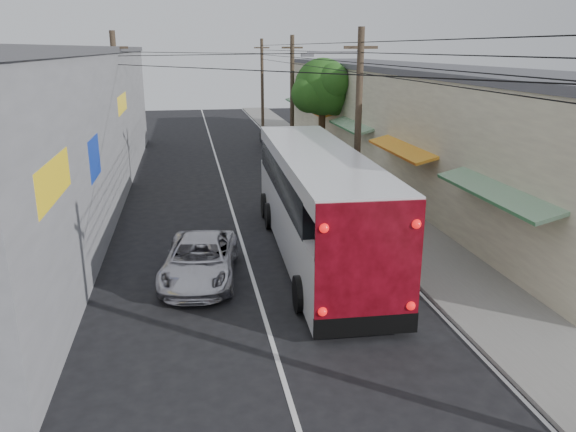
{
  "coord_description": "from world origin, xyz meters",
  "views": [
    {
      "loc": [
        -1.86,
        -9.65,
        7.18
      ],
      "look_at": [
        1.26,
        7.65,
        1.9
      ],
      "focal_mm": 35.0,
      "sensor_mm": 36.0,
      "label": 1
    }
  ],
  "objects_px": {
    "parked_car_far": "(276,139)",
    "pedestrian_near": "(344,186)",
    "parked_suv": "(324,202)",
    "pedestrian_far": "(372,184)",
    "jeepney": "(200,260)",
    "parked_car_mid": "(283,154)",
    "coach_bus": "(317,201)"
  },
  "relations": [
    {
      "from": "parked_car_far",
      "to": "pedestrian_near",
      "type": "xyz_separation_m",
      "value": [
        0.8,
        -15.7,
        0.17
      ]
    },
    {
      "from": "parked_suv",
      "to": "pedestrian_far",
      "type": "height_order",
      "value": "pedestrian_far"
    },
    {
      "from": "jeepney",
      "to": "parked_suv",
      "type": "distance_m",
      "value": 7.84
    },
    {
      "from": "parked_car_mid",
      "to": "parked_car_far",
      "type": "xyz_separation_m",
      "value": [
        0.54,
        6.18,
        -0.02
      ]
    },
    {
      "from": "parked_car_far",
      "to": "parked_suv",
      "type": "bearing_deg",
      "value": -100.37
    },
    {
      "from": "parked_suv",
      "to": "jeepney",
      "type": "bearing_deg",
      "value": -129.82
    },
    {
      "from": "jeepney",
      "to": "pedestrian_near",
      "type": "distance_m",
      "value": 10.86
    },
    {
      "from": "pedestrian_far",
      "to": "pedestrian_near",
      "type": "bearing_deg",
      "value": 13.6
    },
    {
      "from": "parked_car_far",
      "to": "pedestrian_near",
      "type": "distance_m",
      "value": 15.72
    },
    {
      "from": "parked_suv",
      "to": "parked_car_mid",
      "type": "bearing_deg",
      "value": 93.14
    },
    {
      "from": "parked_car_far",
      "to": "pedestrian_far",
      "type": "distance_m",
      "value": 16.23
    },
    {
      "from": "parked_suv",
      "to": "parked_car_far",
      "type": "height_order",
      "value": "parked_suv"
    },
    {
      "from": "coach_bus",
      "to": "parked_car_mid",
      "type": "distance_m",
      "value": 16.16
    },
    {
      "from": "coach_bus",
      "to": "parked_suv",
      "type": "xyz_separation_m",
      "value": [
        1.25,
        3.89,
        -1.14
      ]
    },
    {
      "from": "coach_bus",
      "to": "parked_car_far",
      "type": "relative_size",
      "value": 3.19
    },
    {
      "from": "coach_bus",
      "to": "parked_car_mid",
      "type": "xyz_separation_m",
      "value": [
        1.5,
        16.04,
        -1.25
      ]
    },
    {
      "from": "jeepney",
      "to": "parked_suv",
      "type": "height_order",
      "value": "parked_suv"
    },
    {
      "from": "pedestrian_near",
      "to": "pedestrian_far",
      "type": "height_order",
      "value": "pedestrian_far"
    },
    {
      "from": "jeepney",
      "to": "coach_bus",
      "type": "bearing_deg",
      "value": 30.15
    },
    {
      "from": "parked_suv",
      "to": "parked_car_far",
      "type": "xyz_separation_m",
      "value": [
        0.8,
        18.33,
        -0.14
      ]
    },
    {
      "from": "parked_car_mid",
      "to": "pedestrian_near",
      "type": "height_order",
      "value": "pedestrian_near"
    },
    {
      "from": "jeepney",
      "to": "pedestrian_far",
      "type": "height_order",
      "value": "pedestrian_far"
    },
    {
      "from": "jeepney",
      "to": "pedestrian_far",
      "type": "relative_size",
      "value": 2.85
    },
    {
      "from": "jeepney",
      "to": "parked_suv",
      "type": "relative_size",
      "value": 0.86
    },
    {
      "from": "parked_car_far",
      "to": "pedestrian_near",
      "type": "relative_size",
      "value": 2.82
    },
    {
      "from": "parked_car_mid",
      "to": "pedestrian_far",
      "type": "bearing_deg",
      "value": -75.6
    },
    {
      "from": "parked_car_mid",
      "to": "pedestrian_near",
      "type": "bearing_deg",
      "value": -82.49
    },
    {
      "from": "jeepney",
      "to": "parked_suv",
      "type": "xyz_separation_m",
      "value": [
        5.46,
        5.62,
        0.14
      ]
    },
    {
      "from": "pedestrian_near",
      "to": "parked_car_far",
      "type": "bearing_deg",
      "value": -77.79
    },
    {
      "from": "pedestrian_far",
      "to": "parked_car_far",
      "type": "bearing_deg",
      "value": -52.43
    },
    {
      "from": "parked_car_far",
      "to": "coach_bus",
      "type": "bearing_deg",
      "value": -103.14
    },
    {
      "from": "parked_car_mid",
      "to": "pedestrian_far",
      "type": "relative_size",
      "value": 2.41
    }
  ]
}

